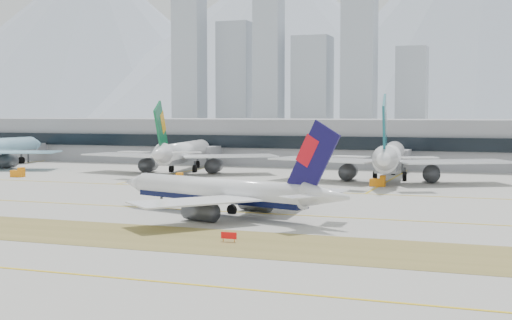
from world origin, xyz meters
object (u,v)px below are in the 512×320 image
at_px(taxiing_airliner, 226,192).
at_px(widebody_eva, 182,153).
at_px(widebody_cathay, 390,158).
at_px(terminal, 350,142).

height_order(taxiing_airliner, widebody_eva, widebody_eva).
xyz_separation_m(widebody_cathay, terminal, (-21.74, 54.24, 1.75)).
bearing_deg(widebody_eva, taxiing_airliner, -159.60).
distance_m(taxiing_airliner, widebody_eva, 87.75).
bearing_deg(taxiing_airliner, terminal, -69.17).
relative_size(taxiing_airliner, widebody_eva, 0.83).
height_order(widebody_eva, terminal, widebody_eva).
bearing_deg(widebody_cathay, widebody_eva, 78.85).
height_order(taxiing_airliner, widebody_cathay, widebody_cathay).
distance_m(widebody_eva, widebody_cathay, 60.61).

